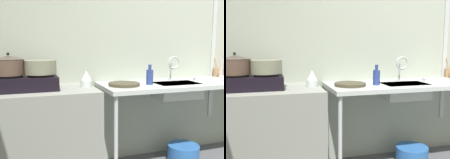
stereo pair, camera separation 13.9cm
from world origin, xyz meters
TOP-DOWN VIEW (x-y plane):
  - wall_back at (0.00, 1.47)m, footprint 5.29×0.10m
  - wall_metal_strip at (0.41, 1.41)m, footprint 0.05×0.01m
  - counter_concrete at (-1.67, 1.12)m, footprint 1.10×0.60m
  - counter_sink at (-0.15, 1.12)m, footprint 1.79×0.60m
  - stove at (-1.72, 1.12)m, footprint 0.52×0.30m
  - pot_on_left_burner at (-1.84, 1.12)m, footprint 0.25×0.25m
  - pot_on_right_burner at (-1.59, 1.12)m, footprint 0.26×0.26m
  - percolator at (-1.20, 1.13)m, footprint 0.11×0.11m
  - sink_basin at (-0.29, 1.08)m, footprint 0.45×0.28m
  - faucet at (-0.26, 1.20)m, footprint 0.14×0.08m
  - frying_pan at (-0.85, 1.09)m, footprint 0.29×0.29m
  - small_bowl_on_drainboard at (0.01, 1.14)m, footprint 0.10×0.10m
  - bottle_by_sink at (-0.59, 1.08)m, footprint 0.07×0.07m
  - utensil_jar at (0.43, 1.37)m, footprint 0.07×0.08m
  - bucket_on_floor at (-0.16, 1.11)m, footprint 0.33×0.33m

SIDE VIEW (x-z plane):
  - bucket_on_floor at x=-0.16m, z-range 0.00..0.18m
  - counter_concrete at x=-1.67m, z-range 0.00..0.86m
  - sink_basin at x=-0.29m, z-range 0.71..0.86m
  - counter_sink at x=-0.15m, z-range 0.37..1.23m
  - frying_pan at x=-0.85m, z-range 0.86..0.89m
  - small_bowl_on_drainboard at x=0.01m, z-range 0.86..0.90m
  - utensil_jar at x=0.43m, z-range 0.81..1.02m
  - stove at x=-1.72m, z-range 0.86..0.99m
  - percolator at x=-1.20m, z-range 0.86..1.01m
  - bottle_by_sink at x=-0.59m, z-range 0.84..1.03m
  - faucet at x=-0.26m, z-range 0.91..1.17m
  - pot_on_right_burner at x=-1.59m, z-range 1.00..1.11m
  - pot_on_left_burner at x=-1.84m, z-range 0.98..1.17m
  - wall_back at x=0.00m, z-range 0.00..2.49m
  - wall_metal_strip at x=0.41m, z-range 0.37..2.36m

